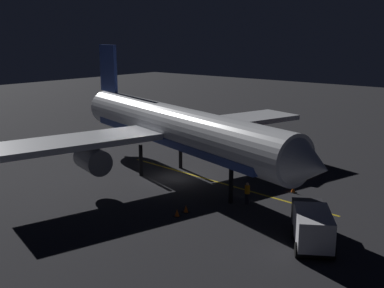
{
  "coord_description": "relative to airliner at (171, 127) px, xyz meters",
  "views": [
    {
      "loc": [
        30.67,
        27.47,
        12.8
      ],
      "look_at": [
        0.0,
        2.0,
        3.5
      ],
      "focal_mm": 43.74,
      "sensor_mm": 36.0,
      "label": 1
    }
  ],
  "objects": [
    {
      "name": "ground_plane",
      "position": [
        0.16,
        0.57,
        -4.73
      ],
      "size": [
        180.0,
        180.0,
        0.2
      ],
      "primitive_type": "cube",
      "color": "#26262A"
    },
    {
      "name": "apron_guide_stripe",
      "position": [
        -1.3,
        4.57,
        -4.63
      ],
      "size": [
        1.97,
        22.89,
        0.01
      ],
      "primitive_type": "cube",
      "rotation": [
        0.0,
        0.0,
        -0.08
      ],
      "color": "gold",
      "rests_on": "ground_plane"
    },
    {
      "name": "airliner",
      "position": [
        0.0,
        0.0,
        0.0
      ],
      "size": [
        30.57,
        35.15,
        11.79
      ],
      "color": "white",
      "rests_on": "ground_plane"
    },
    {
      "name": "baggage_truck",
      "position": [
        5.1,
        16.39,
        -3.44
      ],
      "size": [
        5.85,
        4.77,
        2.32
      ],
      "color": "silver",
      "rests_on": "ground_plane"
    },
    {
      "name": "catering_truck",
      "position": [
        -8.2,
        6.39,
        -3.31
      ],
      "size": [
        5.88,
        2.44,
        2.63
      ],
      "color": "maroon",
      "rests_on": "ground_plane"
    },
    {
      "name": "ground_crew_worker",
      "position": [
        1.67,
        9.38,
        -3.75
      ],
      "size": [
        0.4,
        0.4,
        1.74
      ],
      "color": "black",
      "rests_on": "ground_plane"
    },
    {
      "name": "traffic_cone_near_left",
      "position": [
        -3.08,
        10.85,
        -4.38
      ],
      "size": [
        0.5,
        0.5,
        0.55
      ],
      "color": "#EA590F",
      "rests_on": "ground_plane"
    },
    {
      "name": "traffic_cone_near_right",
      "position": [
        6.06,
        6.88,
        -4.38
      ],
      "size": [
        0.5,
        0.5,
        0.55
      ],
      "color": "#EA590F",
      "rests_on": "ground_plane"
    },
    {
      "name": "traffic_cone_under_wing",
      "position": [
        7.07,
        6.89,
        -4.38
      ],
      "size": [
        0.5,
        0.5,
        0.55
      ],
      "color": "#EA590F",
      "rests_on": "ground_plane"
    }
  ]
}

